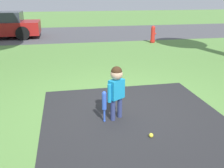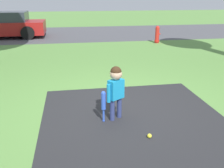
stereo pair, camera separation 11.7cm
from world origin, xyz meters
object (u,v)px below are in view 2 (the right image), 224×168
at_px(child, 116,86).
at_px(parked_car, 5,25).
at_px(baseball_bat, 103,102).
at_px(sports_ball, 149,136).
at_px(fire_hydrant, 157,35).

bearing_deg(child, parked_car, 79.60).
bearing_deg(child, baseball_bat, 165.14).
distance_m(child, sports_ball, 1.02).
distance_m(baseball_bat, parked_car, 10.54).
distance_m(sports_ball, parked_car, 11.39).
bearing_deg(baseball_bat, fire_hydrant, 64.09).
relative_size(child, parked_car, 0.24).
relative_size(sports_ball, parked_car, 0.02).
height_order(sports_ball, parked_car, parked_car).
xyz_separation_m(child, parked_car, (-3.98, 9.77, -0.02)).
distance_m(fire_hydrant, parked_car, 7.70).
bearing_deg(sports_ball, baseball_bat, 134.43).
xyz_separation_m(sports_ball, fire_hydrant, (2.80, 7.71, 0.34)).
relative_size(baseball_bat, sports_ball, 8.06).
distance_m(child, baseball_bat, 0.36).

